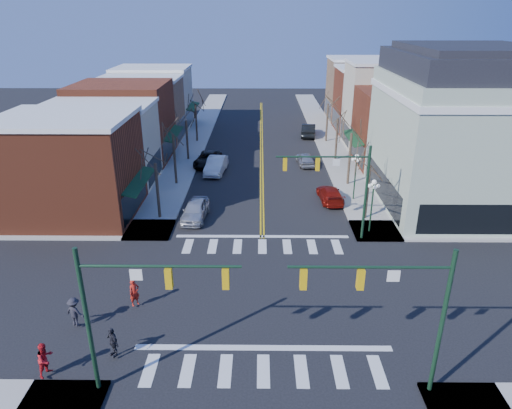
{
  "coord_description": "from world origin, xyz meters",
  "views": [
    {
      "loc": [
        -0.2,
        -22.98,
        15.67
      ],
      "look_at": [
        -0.47,
        7.38,
        2.8
      ],
      "focal_mm": 32.0,
      "sensor_mm": 36.0,
      "label": 1
    }
  ],
  "objects_px": {
    "lamppost_corner": "(373,197)",
    "car_right_mid": "(305,159)",
    "car_right_near": "(330,194)",
    "pedestrian_dark_b": "(75,312)",
    "car_left_mid": "(216,165)",
    "car_left_far": "(208,159)",
    "lamppost_midblock": "(356,169)",
    "pedestrian_dark_a": "(113,342)",
    "car_left_near": "(195,210)",
    "car_right_far": "(309,130)",
    "pedestrian_red_a": "(134,292)",
    "pedestrian_red_b": "(45,359)",
    "victorian_corner": "(461,129)"
  },
  "relations": [
    {
      "from": "car_left_near",
      "to": "car_right_near",
      "type": "relative_size",
      "value": 1.0
    },
    {
      "from": "pedestrian_red_b",
      "to": "pedestrian_dark_a",
      "type": "distance_m",
      "value": 2.99
    },
    {
      "from": "car_left_far",
      "to": "car_right_mid",
      "type": "height_order",
      "value": "car_left_far"
    },
    {
      "from": "car_left_far",
      "to": "pedestrian_red_a",
      "type": "distance_m",
      "value": 26.29
    },
    {
      "from": "lamppost_midblock",
      "to": "lamppost_corner",
      "type": "bearing_deg",
      "value": -90.0
    },
    {
      "from": "car_left_mid",
      "to": "car_left_far",
      "type": "xyz_separation_m",
      "value": [
        -1.15,
        2.52,
        -0.11
      ]
    },
    {
      "from": "car_left_far",
      "to": "lamppost_midblock",
      "type": "bearing_deg",
      "value": -28.2
    },
    {
      "from": "lamppost_corner",
      "to": "car_right_mid",
      "type": "distance_m",
      "value": 17.25
    },
    {
      "from": "lamppost_corner",
      "to": "pedestrian_red_b",
      "type": "height_order",
      "value": "lamppost_corner"
    },
    {
      "from": "car_left_mid",
      "to": "car_right_mid",
      "type": "height_order",
      "value": "car_left_mid"
    },
    {
      "from": "victorian_corner",
      "to": "car_left_near",
      "type": "distance_m",
      "value": 23.01
    },
    {
      "from": "car_right_mid",
      "to": "pedestrian_red_b",
      "type": "height_order",
      "value": "pedestrian_red_b"
    },
    {
      "from": "lamppost_midblock",
      "to": "car_right_mid",
      "type": "height_order",
      "value": "lamppost_midblock"
    },
    {
      "from": "car_left_far",
      "to": "pedestrian_dark_a",
      "type": "xyz_separation_m",
      "value": [
        -1.35,
        -30.42,
        0.23
      ]
    },
    {
      "from": "car_right_mid",
      "to": "pedestrian_dark_b",
      "type": "xyz_separation_m",
      "value": [
        -14.8,
        -28.3,
        0.3
      ]
    },
    {
      "from": "car_left_far",
      "to": "car_right_near",
      "type": "height_order",
      "value": "car_left_far"
    },
    {
      "from": "car_left_near",
      "to": "car_right_mid",
      "type": "relative_size",
      "value": 1.13
    },
    {
      "from": "lamppost_midblock",
      "to": "car_right_far",
      "type": "relative_size",
      "value": 0.83
    },
    {
      "from": "victorian_corner",
      "to": "pedestrian_red_a",
      "type": "distance_m",
      "value": 29.06
    },
    {
      "from": "car_left_far",
      "to": "car_right_mid",
      "type": "distance_m",
      "value": 10.75
    },
    {
      "from": "lamppost_corner",
      "to": "car_left_near",
      "type": "xyz_separation_m",
      "value": [
        -13.67,
        2.49,
        -2.18
      ]
    },
    {
      "from": "car_right_far",
      "to": "car_left_near",
      "type": "bearing_deg",
      "value": 73.42
    },
    {
      "from": "car_right_near",
      "to": "car_right_mid",
      "type": "relative_size",
      "value": 1.13
    },
    {
      "from": "pedestrian_red_b",
      "to": "pedestrian_dark_b",
      "type": "bearing_deg",
      "value": 21.38
    },
    {
      "from": "car_right_mid",
      "to": "victorian_corner",
      "type": "bearing_deg",
      "value": 131.64
    },
    {
      "from": "victorian_corner",
      "to": "pedestrian_red_a",
      "type": "xyz_separation_m",
      "value": [
        -23.81,
        -15.67,
        -5.68
      ]
    },
    {
      "from": "car_left_near",
      "to": "car_right_mid",
      "type": "bearing_deg",
      "value": 58.59
    },
    {
      "from": "lamppost_midblock",
      "to": "pedestrian_dark_a",
      "type": "bearing_deg",
      "value": -127.31
    },
    {
      "from": "lamppost_midblock",
      "to": "car_right_near",
      "type": "relative_size",
      "value": 0.94
    },
    {
      "from": "car_left_near",
      "to": "pedestrian_dark_b",
      "type": "bearing_deg",
      "value": -103.58
    },
    {
      "from": "lamppost_midblock",
      "to": "car_left_near",
      "type": "relative_size",
      "value": 0.95
    },
    {
      "from": "car_left_near",
      "to": "pedestrian_red_a",
      "type": "height_order",
      "value": "pedestrian_red_a"
    },
    {
      "from": "pedestrian_red_a",
      "to": "pedestrian_dark_a",
      "type": "bearing_deg",
      "value": -133.57
    },
    {
      "from": "car_left_near",
      "to": "car_left_far",
      "type": "xyz_separation_m",
      "value": [
        -0.48,
        14.09,
        -0.06
      ]
    },
    {
      "from": "car_right_near",
      "to": "pedestrian_red_b",
      "type": "height_order",
      "value": "pedestrian_red_b"
    },
    {
      "from": "car_right_mid",
      "to": "car_right_far",
      "type": "height_order",
      "value": "car_right_far"
    },
    {
      "from": "pedestrian_dark_b",
      "to": "victorian_corner",
      "type": "bearing_deg",
      "value": -127.44
    },
    {
      "from": "lamppost_midblock",
      "to": "car_left_far",
      "type": "distance_m",
      "value": 17.52
    },
    {
      "from": "pedestrian_dark_a",
      "to": "victorian_corner",
      "type": "bearing_deg",
      "value": 83.63
    },
    {
      "from": "car_right_near",
      "to": "pedestrian_dark_b",
      "type": "xyz_separation_m",
      "value": [
        -16.08,
        -17.9,
        0.33
      ]
    },
    {
      "from": "car_left_far",
      "to": "pedestrian_dark_b",
      "type": "relative_size",
      "value": 3.06
    },
    {
      "from": "car_right_near",
      "to": "pedestrian_dark_a",
      "type": "distance_m",
      "value": 24.23
    },
    {
      "from": "car_right_mid",
      "to": "car_left_far",
      "type": "bearing_deg",
      "value": -4.79
    },
    {
      "from": "car_left_far",
      "to": "pedestrian_red_a",
      "type": "height_order",
      "value": "pedestrian_red_a"
    },
    {
      "from": "car_left_near",
      "to": "pedestrian_dark_a",
      "type": "distance_m",
      "value": 16.43
    },
    {
      "from": "car_left_mid",
      "to": "pedestrian_red_b",
      "type": "height_order",
      "value": "pedestrian_red_b"
    },
    {
      "from": "lamppost_midblock",
      "to": "pedestrian_dark_a",
      "type": "xyz_separation_m",
      "value": [
        -15.5,
        -20.34,
        -2.02
      ]
    },
    {
      "from": "car_left_near",
      "to": "car_right_far",
      "type": "xyz_separation_m",
      "value": [
        11.87,
        27.05,
        0.08
      ]
    },
    {
      "from": "pedestrian_red_a",
      "to": "pedestrian_red_b",
      "type": "height_order",
      "value": "pedestrian_red_b"
    },
    {
      "from": "car_left_mid",
      "to": "pedestrian_red_a",
      "type": "xyz_separation_m",
      "value": [
        -2.51,
        -23.73,
        0.15
      ]
    }
  ]
}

